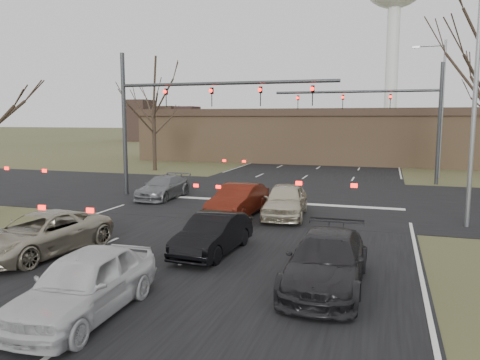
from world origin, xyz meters
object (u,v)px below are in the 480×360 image
object	(u,v)px
car_silver_suv	(41,234)
car_silver_ahead	(285,201)
building	(349,135)
car_grey_ahead	(163,187)
car_red_ahead	(238,200)
car_white_sedan	(84,284)
mast_arm_near	(177,106)
car_charcoal_sedan	(326,261)
car_black_hatch	(213,234)
mast_arm_far	(395,109)
streetlight_right_far	(440,102)
streetlight_right_near	(471,87)

from	to	relation	value
car_silver_suv	car_silver_ahead	world-z (taller)	car_silver_ahead
building	car_grey_ahead	distance (m)	26.77
car_red_ahead	building	bearing A→B (deg)	88.90
building	car_white_sedan	world-z (taller)	building
car_silver_suv	car_white_sedan	bearing A→B (deg)	-32.72
mast_arm_near	car_charcoal_sedan	xyz separation A→B (m)	(9.64, -11.54, -4.38)
car_silver_suv	car_black_hatch	bearing A→B (deg)	26.39
car_silver_suv	car_red_ahead	distance (m)	8.72
mast_arm_far	car_black_hatch	bearing A→B (deg)	-106.19
building	streetlight_right_far	xyz separation A→B (m)	(7.32, -11.00, 2.92)
car_red_ahead	mast_arm_near	bearing A→B (deg)	145.42
mast_arm_near	car_silver_suv	bearing A→B (deg)	-87.70
car_white_sedan	car_black_hatch	size ratio (longest dim) A/B	1.11
car_charcoal_sedan	car_red_ahead	world-z (taller)	car_red_ahead
streetlight_right_near	mast_arm_near	bearing A→B (deg)	167.95
car_white_sedan	car_charcoal_sedan	world-z (taller)	car_white_sedan
car_white_sedan	car_black_hatch	world-z (taller)	car_white_sedan
streetlight_right_far	car_red_ahead	xyz separation A→B (m)	(-9.82, -17.76, -4.86)
mast_arm_near	car_white_sedan	world-z (taller)	mast_arm_near
streetlight_right_far	car_silver_suv	size ratio (longest dim) A/B	2.06
car_silver_ahead	streetlight_right_near	bearing A→B (deg)	-3.02
building	mast_arm_near	size ratio (longest dim) A/B	3.50
mast_arm_near	streetlight_right_near	bearing A→B (deg)	-12.05
streetlight_right_far	car_black_hatch	size ratio (longest dim) A/B	2.55
mast_arm_far	car_black_hatch	xyz separation A→B (m)	(-5.68, -19.57, -4.37)
building	car_silver_ahead	size ratio (longest dim) A/B	9.63
streetlight_right_near	car_silver_suv	bearing A→B (deg)	-148.40
building	streetlight_right_near	distance (m)	28.97
car_silver_suv	car_white_sedan	world-z (taller)	car_white_sedan
car_grey_ahead	car_silver_ahead	distance (m)	7.96
car_white_sedan	car_charcoal_sedan	xyz separation A→B (m)	(4.91, 3.45, -0.05)
car_charcoal_sedan	mast_arm_near	bearing A→B (deg)	130.14
building	car_black_hatch	bearing A→B (deg)	-92.48
mast_arm_far	streetlight_right_far	size ratio (longest dim) A/B	1.11
car_charcoal_sedan	car_silver_ahead	bearing A→B (deg)	109.38
streetlight_right_far	car_red_ahead	bearing A→B (deg)	-118.95
car_silver_suv	car_charcoal_sedan	bearing A→B (deg)	6.50
building	car_red_ahead	xyz separation A→B (m)	(-2.50, -28.76, -1.94)
streetlight_right_far	building	bearing A→B (deg)	123.65
mast_arm_far	car_silver_suv	size ratio (longest dim) A/B	2.29
streetlight_right_far	car_white_sedan	size ratio (longest dim) A/B	2.29
building	car_white_sedan	bearing A→B (deg)	-93.58
car_silver_suv	car_charcoal_sedan	distance (m)	9.18
mast_arm_near	streetlight_right_far	xyz separation A→B (m)	(14.55, 14.00, 0.51)
car_white_sedan	car_charcoal_sedan	bearing A→B (deg)	33.14
car_grey_ahead	car_silver_suv	bearing A→B (deg)	-84.05
streetlight_right_far	car_red_ahead	world-z (taller)	streetlight_right_far
car_black_hatch	car_red_ahead	size ratio (longest dim) A/B	0.90
car_charcoal_sedan	car_silver_ahead	distance (m)	8.71
car_grey_ahead	mast_arm_far	bearing A→B (deg)	41.11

